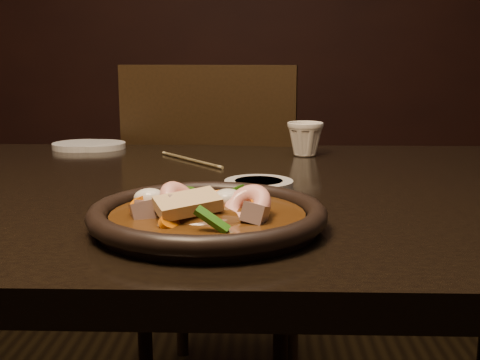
{
  "coord_description": "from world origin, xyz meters",
  "views": [
    {
      "loc": [
        0.17,
        -0.94,
        0.95
      ],
      "look_at": [
        0.15,
        -0.21,
        0.8
      ],
      "focal_mm": 45.0,
      "sensor_mm": 36.0,
      "label": 1
    }
  ],
  "objects_px": {
    "plate": "(208,216)",
    "table": "(152,230)",
    "tea_cup": "(305,138)",
    "chair": "(219,228)"
  },
  "relations": [
    {
      "from": "plate",
      "to": "table",
      "type": "bearing_deg",
      "value": 114.28
    },
    {
      "from": "table",
      "to": "tea_cup",
      "type": "relative_size",
      "value": 21.3
    },
    {
      "from": "table",
      "to": "plate",
      "type": "xyz_separation_m",
      "value": [
        0.11,
        -0.25,
        0.09
      ]
    },
    {
      "from": "chair",
      "to": "tea_cup",
      "type": "distance_m",
      "value": 0.45
    },
    {
      "from": "tea_cup",
      "to": "chair",
      "type": "bearing_deg",
      "value": 124.12
    },
    {
      "from": "table",
      "to": "tea_cup",
      "type": "bearing_deg",
      "value": 47.71
    },
    {
      "from": "tea_cup",
      "to": "plate",
      "type": "bearing_deg",
      "value": -105.85
    },
    {
      "from": "chair",
      "to": "plate",
      "type": "distance_m",
      "value": 0.88
    },
    {
      "from": "chair",
      "to": "tea_cup",
      "type": "height_order",
      "value": "chair"
    },
    {
      "from": "table",
      "to": "tea_cup",
      "type": "xyz_separation_m",
      "value": [
        0.27,
        0.3,
        0.11
      ]
    }
  ]
}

